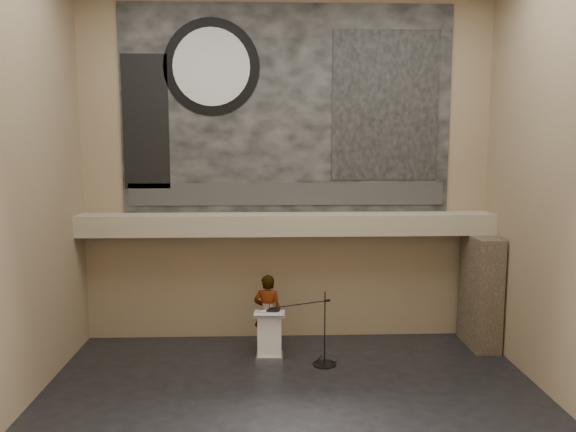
{
  "coord_description": "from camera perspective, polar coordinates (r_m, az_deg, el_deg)",
  "views": [
    {
      "loc": [
        -0.49,
        -9.84,
        4.92
      ],
      "look_at": [
        0.0,
        3.2,
        3.2
      ],
      "focal_mm": 35.0,
      "sensor_mm": 36.0,
      "label": 1
    }
  ],
  "objects": [
    {
      "name": "banner",
      "position": [
        13.84,
        -0.12,
        10.74
      ],
      "size": [
        8.0,
        0.05,
        5.0
      ],
      "primitive_type": "cube",
      "color": "black",
      "rests_on": "wall_back"
    },
    {
      "name": "lectern",
      "position": [
        13.12,
        -1.87,
        -11.93
      ],
      "size": [
        0.71,
        0.53,
        1.13
      ],
      "rotation": [
        0.0,
        0.0,
        -0.05
      ],
      "color": "silver",
      "rests_on": "floor"
    },
    {
      "name": "binder",
      "position": [
        12.94,
        -1.52,
        -9.59
      ],
      "size": [
        0.32,
        0.29,
        0.04
      ],
      "primitive_type": "cube",
      "rotation": [
        0.0,
        0.0,
        -0.32
      ],
      "color": "black",
      "rests_on": "lectern"
    },
    {
      "name": "sprinkler_left",
      "position": [
        13.62,
        -6.8,
        -2.05
      ],
      "size": [
        0.04,
        0.04,
        0.06
      ],
      "primitive_type": "cylinder",
      "color": "#B2893D",
      "rests_on": "soffit"
    },
    {
      "name": "wall_front",
      "position": [
        5.9,
        2.61,
        0.96
      ],
      "size": [
        10.0,
        0.02,
        8.5
      ],
      "primitive_type": "cube",
      "color": "#917A5C",
      "rests_on": "floor"
    },
    {
      "name": "banner_brick_print",
      "position": [
        14.08,
        -14.26,
        9.24
      ],
      "size": [
        1.1,
        0.02,
        3.2
      ],
      "primitive_type": "cube",
      "color": "black",
      "rests_on": "banner"
    },
    {
      "name": "banner_text_strip",
      "position": [
        13.84,
        -0.11,
        2.24
      ],
      "size": [
        7.76,
        0.02,
        0.55
      ],
      "primitive_type": "cube",
      "color": "#2A2A2A",
      "rests_on": "banner"
    },
    {
      "name": "banner_clock_rim",
      "position": [
        13.95,
        -7.78,
        14.78
      ],
      "size": [
        2.3,
        0.02,
        2.3
      ],
      "primitive_type": "cylinder",
      "rotation": [
        1.57,
        0.0,
        0.0
      ],
      "color": "black",
      "rests_on": "banner"
    },
    {
      "name": "wall_right",
      "position": [
        11.29,
        27.0,
        3.28
      ],
      "size": [
        0.02,
        8.0,
        8.5
      ],
      "primitive_type": "cube",
      "color": "#917A5C",
      "rests_on": "floor"
    },
    {
      "name": "wall_back",
      "position": [
        13.86,
        -0.12,
        4.74
      ],
      "size": [
        10.0,
        0.02,
        8.5
      ],
      "primitive_type": "cube",
      "color": "#917A5C",
      "rests_on": "floor"
    },
    {
      "name": "floor",
      "position": [
        11.01,
        0.66,
        -19.03
      ],
      "size": [
        10.0,
        10.0,
        0.0
      ],
      "primitive_type": "plane",
      "color": "black",
      "rests_on": "ground"
    },
    {
      "name": "speaker_person",
      "position": [
        13.48,
        -2.07,
        -9.77
      ],
      "size": [
        0.74,
        0.56,
        1.83
      ],
      "primitive_type": "imported",
      "rotation": [
        0.0,
        0.0,
        2.95
      ],
      "color": "silver",
      "rests_on": "floor"
    },
    {
      "name": "stone_pier",
      "position": [
        14.42,
        18.97,
        -7.24
      ],
      "size": [
        0.6,
        1.4,
        2.7
      ],
      "primitive_type": "cube",
      "color": "#3F3327",
      "rests_on": "floor"
    },
    {
      "name": "soffit",
      "position": [
        13.59,
        -0.06,
        -0.82
      ],
      "size": [
        10.0,
        0.8,
        0.5
      ],
      "primitive_type": "cube",
      "color": "#9D947A",
      "rests_on": "wall_back"
    },
    {
      "name": "wall_left",
      "position": [
        10.85,
        -26.77,
        3.16
      ],
      "size": [
        0.02,
        8.0,
        8.5
      ],
      "primitive_type": "cube",
      "color": "#917A5C",
      "rests_on": "floor"
    },
    {
      "name": "sprinkler_right",
      "position": [
        13.79,
        7.87,
        -1.96
      ],
      "size": [
        0.04,
        0.04,
        0.06
      ],
      "primitive_type": "cylinder",
      "color": "#B2893D",
      "rests_on": "soffit"
    },
    {
      "name": "mic_stand",
      "position": [
        12.84,
        3.53,
        -13.82
      ],
      "size": [
        1.46,
        0.77,
        1.68
      ],
      "rotation": [
        0.0,
        0.0,
        0.4
      ],
      "color": "black",
      "rests_on": "floor"
    },
    {
      "name": "banner_clock_face",
      "position": [
        13.93,
        -7.79,
        14.79
      ],
      "size": [
        1.84,
        0.02,
        1.84
      ],
      "primitive_type": "cylinder",
      "rotation": [
        1.57,
        0.0,
        0.0
      ],
      "color": "silver",
      "rests_on": "banner"
    },
    {
      "name": "banner_building_print",
      "position": [
        14.1,
        9.87,
        10.98
      ],
      "size": [
        2.6,
        0.02,
        3.6
      ],
      "primitive_type": "cube",
      "color": "black",
      "rests_on": "banner"
    },
    {
      "name": "papers",
      "position": [
        12.91,
        -2.36,
        -9.7
      ],
      "size": [
        0.28,
        0.32,
        0.0
      ],
      "primitive_type": "cube",
      "rotation": [
        0.0,
        0.0,
        -0.39
      ],
      "color": "silver",
      "rests_on": "lectern"
    }
  ]
}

